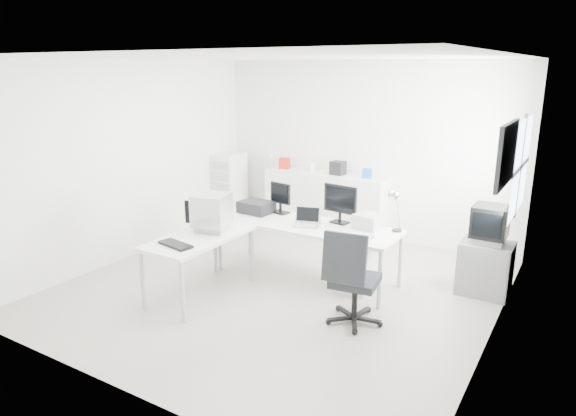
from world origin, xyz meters
The scene contains 30 objects.
floor centered at (0.00, 0.00, 0.00)m, with size 5.00×5.00×0.01m, color beige.
ceiling centered at (0.00, 0.00, 2.80)m, with size 5.00×5.00×0.01m, color white.
back_wall centered at (0.00, 2.50, 1.40)m, with size 5.00×0.02×2.80m, color white.
left_wall centered at (-2.50, 0.00, 1.40)m, with size 0.02×5.00×2.80m, color white.
right_wall centered at (2.50, 0.00, 1.40)m, with size 0.02×5.00×2.80m, color white.
window centered at (2.48, 1.20, 1.60)m, with size 0.02×1.20×1.10m, color white, non-canonical shape.
wall_picture centered at (2.47, 0.10, 1.90)m, with size 0.04×0.90×0.60m, color black, non-canonical shape.
main_desk centered at (0.13, 0.45, 0.38)m, with size 2.40×0.80×0.75m, color silver, non-canonical shape.
side_desk centered at (-0.72, -0.65, 0.38)m, with size 0.70×1.40×0.75m, color silver, non-canonical shape.
drawer_pedestal centered at (0.83, 0.50, 0.30)m, with size 0.40×0.50×0.60m, color silver.
inkjet_printer centered at (-0.72, 0.55, 0.83)m, with size 0.44×0.34×0.16m, color black.
lcd_monitor_small centered at (-0.42, 0.70, 0.96)m, with size 0.33×0.19×0.42m, color black, non-canonical shape.
lcd_monitor_large centered at (0.48, 0.70, 1.00)m, with size 0.47×0.19×0.49m, color black, non-canonical shape.
laptop centered at (0.18, 0.35, 0.87)m, with size 0.36×0.37×0.24m, color #B7B7BA, non-canonical shape.
white_keyboard centered at (0.78, 0.30, 0.76)m, with size 0.40×0.12×0.02m, color silver.
white_mouse centered at (1.08, 0.35, 0.78)m, with size 0.06×0.06×0.06m, color silver.
laser_printer centered at (0.88, 0.67, 0.84)m, with size 0.32×0.27×0.18m, color #A6A6A6.
desk_lamp centered at (1.23, 0.75, 0.96)m, with size 0.14×0.14×0.42m, color silver, non-canonical shape.
crt_monitor centered at (-0.72, -0.40, 0.97)m, with size 0.38×0.38×0.44m, color #B7B7BA, non-canonical shape.
black_keyboard centered at (-0.72, -1.05, 0.76)m, with size 0.44×0.17×0.03m, color black.
office_chair centered at (1.17, -0.34, 0.54)m, with size 0.62×0.62×1.08m, color #232628, non-canonical shape.
tv_cabinet centered at (2.22, 1.18, 0.33)m, with size 0.60×0.49×0.65m, color slate.
crt_tv centered at (2.22, 1.18, 0.88)m, with size 0.50×0.48×0.45m, color black, non-canonical shape.
sideboard centered at (-0.50, 2.24, 0.52)m, with size 2.07×0.52×1.03m, color silver.
clutter_box_a centered at (-1.30, 2.24, 1.12)m, with size 0.17×0.15×0.17m, color #A51F17.
clutter_box_b centered at (-0.80, 2.24, 1.11)m, with size 0.15×0.12×0.15m, color silver.
clutter_box_c centered at (-0.30, 2.24, 1.14)m, with size 0.21×0.19×0.21m, color black.
clutter_box_d centered at (0.20, 2.24, 1.10)m, with size 0.14×0.12×0.14m, color #1953AF.
clutter_bottle centered at (-1.60, 2.28, 1.14)m, with size 0.07×0.07×0.22m, color silver.
filing_cabinet centered at (-2.28, 1.97, 0.62)m, with size 0.43×0.52×1.24m, color silver.
Camera 1 is at (3.18, -5.06, 2.69)m, focal length 32.00 mm.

